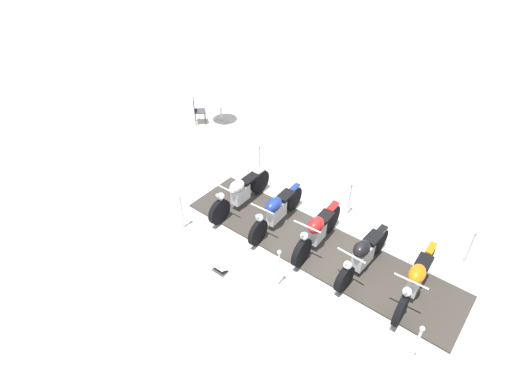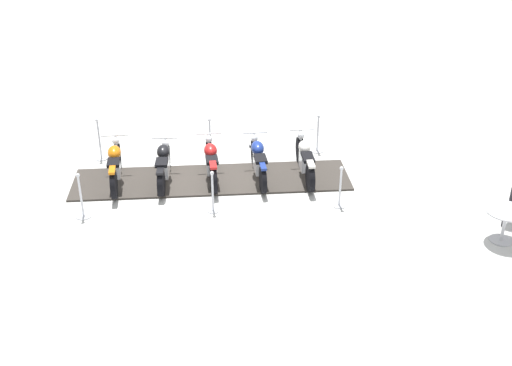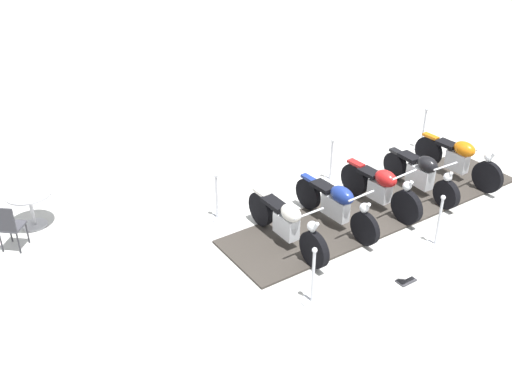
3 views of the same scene
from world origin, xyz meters
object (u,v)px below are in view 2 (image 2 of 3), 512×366
object	(u,v)px
info_placard	(255,144)
stanchion_right_rear	(100,146)
stanchion_right_front	(317,140)
stanchion_left_mid	(213,197)
motorcycle_copper	(115,164)
motorcycle_black	(164,164)
motorcycle_navy	(258,159)
stanchion_left_rear	(82,204)
motorcycle_maroon	(211,161)
motorcycle_cream	(305,159)
cafe_table	(506,218)
stanchion_right_mid	(210,143)
stanchion_left_front	(340,193)

from	to	relation	value
info_placard	stanchion_right_rear	bearing A→B (deg)	-173.58
stanchion_right_front	stanchion_left_mid	xyz separation A→B (m)	(4.21, -0.36, 0.05)
motorcycle_copper	stanchion_right_rear	distance (m)	1.61
stanchion_left_mid	motorcycle_black	bearing A→B (deg)	-104.17
motorcycle_navy	stanchion_left_rear	xyz separation A→B (m)	(3.79, -2.21, -0.20)
info_placard	motorcycle_maroon	bearing A→B (deg)	-122.48
stanchion_left_rear	motorcycle_cream	bearing A→B (deg)	145.25
stanchion_left_mid	cafe_table	bearing A→B (deg)	112.73
stanchion_right_rear	cafe_table	distance (m)	10.19
motorcycle_maroon	info_placard	bearing A→B (deg)	-35.67
stanchion_left_rear	info_placard	size ratio (longest dim) A/B	2.80
stanchion_left_rear	stanchion_left_mid	world-z (taller)	stanchion_left_rear
motorcycle_cream	stanchion_left_rear	distance (m)	5.49
motorcycle_black	stanchion_right_mid	distance (m)	1.90
stanchion_right_mid	stanchion_right_rear	size ratio (longest dim) A/B	0.92
motorcycle_navy	info_placard	xyz separation A→B (m)	(-1.57, -1.16, -0.47)
stanchion_left_front	stanchion_left_mid	bearing A→B (deg)	-51.11
motorcycle_cream	motorcycle_black	xyz separation A→B (m)	(2.20, -2.74, -0.01)
cafe_table	info_placard	bearing A→B (deg)	-98.78
motorcycle_navy	stanchion_right_mid	xyz separation A→B (m)	(-0.42, -1.84, -0.18)
stanchion_left_rear	stanchion_left_mid	bearing A→B (deg)	128.89
motorcycle_cream	stanchion_right_front	size ratio (longest dim) A/B	1.75
stanchion_left_rear	stanchion_right_front	xyz separation A→B (m)	(-6.05, 2.64, -0.01)
stanchion_right_front	cafe_table	size ratio (longest dim) A/B	1.21
motorcycle_copper	motorcycle_maroon	bearing A→B (deg)	-93.12
stanchion_right_mid	motorcycle_cream	bearing A→B (deg)	96.22
stanchion_left_rear	stanchion_right_mid	xyz separation A→B (m)	(-4.21, 0.36, 0.02)
motorcycle_cream	motorcycle_copper	world-z (taller)	motorcycle_copper
motorcycle_maroon	stanchion_left_rear	world-z (taller)	stanchion_left_rear
stanchion_left_mid	stanchion_right_rear	bearing A→B (deg)	-97.28
motorcycle_black	stanchion_left_rear	bearing A→B (deg)	133.99
motorcycle_cream	stanchion_right_rear	bearing A→B (deg)	73.66
stanchion_left_front	cafe_table	xyz separation A→B (m)	(-0.60, 3.54, 0.23)
motorcycle_black	stanchion_right_front	bearing A→B (deg)	-67.53
motorcycle_copper	stanchion_right_rear	size ratio (longest dim) A/B	1.53
stanchion_left_rear	stanchion_right_front	bearing A→B (deg)	156.41
motorcycle_black	stanchion_left_front	world-z (taller)	stanchion_left_front
stanchion_left_mid	stanchion_right_mid	bearing A→B (deg)	-141.11
motorcycle_navy	stanchion_right_rear	size ratio (longest dim) A/B	1.51
motorcycle_maroon	stanchion_left_front	distance (m)	3.32
stanchion_right_front	info_placard	distance (m)	1.76
stanchion_right_front	stanchion_right_rear	bearing A→B (deg)	-51.11
motorcycle_copper	cafe_table	xyz separation A→B (m)	(-2.70, 8.61, 0.03)
motorcycle_black	cafe_table	world-z (taller)	motorcycle_black
motorcycle_cream	stanchion_left_front	xyz separation A→B (m)	(0.84, 1.43, -0.18)
motorcycle_navy	stanchion_right_front	distance (m)	2.31
info_placard	cafe_table	size ratio (longest dim) A/B	0.44
stanchion_right_front	stanchion_right_mid	bearing A→B (deg)	-51.11
info_placard	motorcycle_navy	bearing A→B (deg)	-92.40
info_placard	motorcycle_copper	bearing A→B (deg)	-151.37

